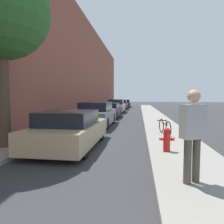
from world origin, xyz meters
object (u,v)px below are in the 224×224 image
at_px(parked_car_black, 110,111).
at_px(fire_hydrant, 167,139).
at_px(parked_car_red, 121,105).
at_px(pedestrian, 193,131).
at_px(parked_car_champagne, 70,130).
at_px(parked_car_navy, 125,104).
at_px(parked_car_grey, 97,115).
at_px(bicycle, 165,127).
at_px(parked_car_silver, 117,106).

height_order(parked_car_black, fire_hydrant, parked_car_black).
height_order(parked_car_red, pedestrian, pedestrian).
bearing_deg(parked_car_champagne, parked_car_red, 90.52).
height_order(parked_car_navy, fire_hydrant, parked_car_navy).
bearing_deg(parked_car_grey, parked_car_navy, 89.72).
height_order(parked_car_grey, bicycle, parked_car_grey).
relative_size(parked_car_grey, fire_hydrant, 6.04).
distance_m(parked_car_silver, pedestrian, 18.53).
relative_size(parked_car_black, bicycle, 2.77).
bearing_deg(bicycle, parked_car_red, 89.58).
relative_size(parked_car_silver, parked_car_navy, 1.15).
xyz_separation_m(parked_car_champagne, parked_car_navy, (-0.04, 27.24, 0.02)).
height_order(parked_car_silver, bicycle, parked_car_silver).
relative_size(parked_car_silver, fire_hydrant, 6.41).
height_order(parked_car_silver, pedestrian, pedestrian).
bearing_deg(parked_car_silver, parked_car_navy, 89.41).
bearing_deg(fire_hydrant, bicycle, 84.12).
distance_m(parked_car_black, parked_car_red, 11.60).
relative_size(parked_car_silver, bicycle, 2.99).
height_order(fire_hydrant, pedestrian, pedestrian).
bearing_deg(parked_car_silver, parked_car_champagne, -89.42).
bearing_deg(parked_car_champagne, parked_car_black, 90.66).
distance_m(parked_car_grey, bicycle, 4.61).
distance_m(parked_car_black, bicycle, 8.59).
xyz_separation_m(parked_car_champagne, parked_car_red, (-0.20, 21.61, 0.06)).
height_order(parked_car_black, bicycle, parked_car_black).
xyz_separation_m(parked_car_silver, parked_car_navy, (0.12, 11.74, -0.08)).
distance_m(parked_car_champagne, parked_car_grey, 5.00).
relative_size(parked_car_red, fire_hydrant, 5.71).
relative_size(parked_car_red, pedestrian, 2.31).
relative_size(parked_car_grey, parked_car_navy, 1.09).
bearing_deg(parked_car_silver, bicycle, -74.51).
relative_size(parked_car_silver, pedestrian, 2.60).
distance_m(pedestrian, bicycle, 4.95).
relative_size(parked_car_grey, bicycle, 2.81).
bearing_deg(parked_car_grey, parked_car_silver, 90.07).
bearing_deg(parked_car_champagne, pedestrian, -38.15).
bearing_deg(parked_car_black, parked_car_grey, -90.34).
distance_m(parked_car_silver, parked_car_navy, 11.74).
relative_size(parked_car_navy, bicycle, 2.59).
xyz_separation_m(parked_car_champagne, parked_car_silver, (-0.16, 15.50, 0.10)).
height_order(parked_car_grey, parked_car_silver, parked_car_silver).
distance_m(parked_car_grey, pedestrian, 8.47).
bearing_deg(parked_car_champagne, parked_car_grey, 91.66).
xyz_separation_m(parked_car_silver, bicycle, (3.68, -13.28, -0.27)).
distance_m(parked_car_black, parked_car_navy, 17.24).
bearing_deg(parked_car_red, pedestrian, -81.56).
distance_m(parked_car_champagne, parked_car_red, 21.61).
bearing_deg(parked_car_silver, pedestrian, -78.91).
distance_m(parked_car_red, fire_hydrant, 22.38).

